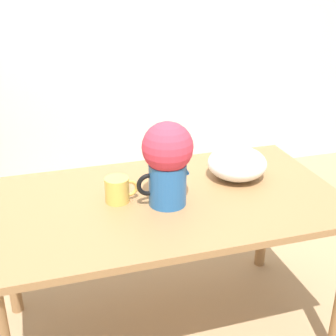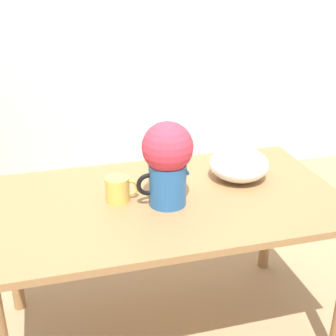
# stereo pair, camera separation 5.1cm
# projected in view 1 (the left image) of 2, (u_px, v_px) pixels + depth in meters

# --- Properties ---
(wall_back) EXTENTS (8.00, 0.05, 2.60)m
(wall_back) POSITION_uv_depth(u_px,v_px,m) (84.00, 14.00, 3.25)
(wall_back) COLOR silver
(wall_back) RESTS_ON ground_plane
(table) EXTENTS (1.50, 0.84, 0.73)m
(table) POSITION_uv_depth(u_px,v_px,m) (165.00, 217.00, 2.02)
(table) COLOR olive
(table) RESTS_ON ground_plane
(flower_vase) EXTENTS (0.23, 0.21, 0.35)m
(flower_vase) POSITION_uv_depth(u_px,v_px,m) (167.00, 159.00, 1.86)
(flower_vase) COLOR #235B9E
(flower_vase) RESTS_ON table
(coffee_mug) EXTENTS (0.14, 0.10, 0.11)m
(coffee_mug) POSITION_uv_depth(u_px,v_px,m) (118.00, 190.00, 1.93)
(coffee_mug) COLOR gold
(coffee_mug) RESTS_ON table
(white_bowl) EXTENTS (0.27, 0.27, 0.14)m
(white_bowl) POSITION_uv_depth(u_px,v_px,m) (237.00, 163.00, 2.14)
(white_bowl) COLOR white
(white_bowl) RESTS_ON table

